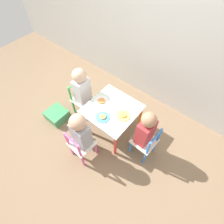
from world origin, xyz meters
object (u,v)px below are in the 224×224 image
object	(u,v)px
chair_blue	(146,143)
plate_left	(101,101)
storage_bin	(57,115)
kids_table	(112,112)
child_front	(82,132)
chair_green	(82,99)
child_left	(83,89)
plate_right	(123,115)
chair_pink	(81,145)
plate_front	(103,117)
child_right	(144,131)

from	to	relation	value
chair_blue	plate_left	size ratio (longest dim) A/B	2.71
storage_bin	kids_table	bearing A→B (deg)	26.40
chair_blue	child_front	size ratio (longest dim) A/B	0.66
kids_table	chair_green	size ratio (longest dim) A/B	1.14
child_left	plate_right	size ratio (longest dim) A/B	4.78
kids_table	plate_left	distance (m)	0.18
kids_table	storage_bin	bearing A→B (deg)	-153.60
child_front	plate_right	world-z (taller)	child_front
plate_right	plate_left	world-z (taller)	same
chair_green	chair_blue	bearing A→B (deg)	-92.43
chair_green	child_front	distance (m)	0.70
kids_table	storage_bin	distance (m)	0.87
chair_pink	storage_bin	bearing A→B (deg)	-9.62
chair_pink	plate_front	world-z (taller)	chair_pink
child_right	child_front	xyz separation A→B (m)	(-0.50, -0.45, 0.02)
plate_front	plate_right	bearing A→B (deg)	45.00
chair_blue	child_right	xyz separation A→B (m)	(-0.06, 0.00, 0.20)
kids_table	chair_green	xyz separation A→B (m)	(-0.53, -0.02, -0.13)
chair_pink	plate_left	xyz separation A→B (m)	(-0.13, 0.53, 0.20)
plate_right	storage_bin	xyz separation A→B (m)	(-0.89, -0.36, -0.39)
kids_table	child_right	bearing A→B (deg)	-2.66
plate_left	storage_bin	bearing A→B (deg)	-147.16
chair_blue	plate_front	bearing A→B (deg)	-72.18
child_left	storage_bin	world-z (taller)	child_left
child_right	plate_left	xyz separation A→B (m)	(-0.63, 0.02, -0.00)
plate_right	plate_left	xyz separation A→B (m)	(-0.33, 0.00, 0.00)
child_left	plate_left	xyz separation A→B (m)	(0.30, 0.02, -0.03)
child_right	plate_right	bearing A→B (deg)	-91.48
chair_green	child_left	world-z (taller)	child_left
chair_green	plate_left	distance (m)	0.41
child_front	plate_front	bearing A→B (deg)	-92.23
child_left	plate_right	world-z (taller)	child_left
plate_right	plate_front	xyz separation A→B (m)	(-0.17, -0.17, -0.00)
child_right	plate_left	world-z (taller)	child_right
chair_green	plate_right	bearing A→B (deg)	-90.53
kids_table	child_front	size ratio (longest dim) A/B	0.76
child_right	child_left	world-z (taller)	child_left
chair_blue	child_left	bearing A→B (deg)	-87.71
chair_pink	plate_front	bearing A→B (deg)	-91.87
chair_pink	storage_bin	size ratio (longest dim) A/B	1.90
chair_pink	child_left	bearing A→B (deg)	-45.63
chair_blue	plate_front	size ratio (longest dim) A/B	3.27
plate_right	chair_blue	bearing A→B (deg)	-3.90
chair_blue	child_right	size ratio (longest dim) A/B	0.67
chair_blue	plate_right	world-z (taller)	chair_blue
chair_pink	storage_bin	world-z (taller)	chair_pink
chair_green	chair_pink	xyz separation A→B (m)	(0.49, -0.51, 0.00)
chair_green	child_right	distance (m)	1.01
plate_right	plate_left	size ratio (longest dim) A/B	0.87
plate_left	child_left	bearing A→B (deg)	-176.59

